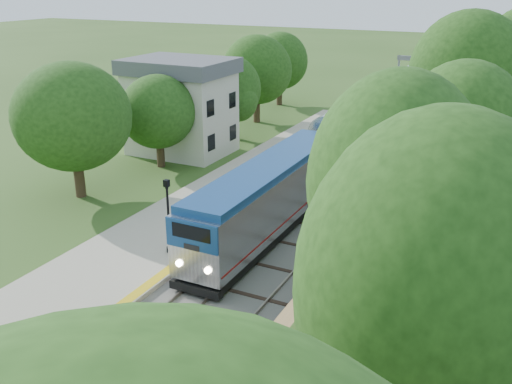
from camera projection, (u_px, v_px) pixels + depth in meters
The scene contains 10 objects.
trackbed at pixel (434, 104), 68.15m from camera, with size 9.50×170.00×0.28m.
platform at pixel (177, 227), 34.25m from camera, with size 6.40×68.00×0.38m, color #A69D86.
yellow_stripe at pixel (218, 233), 32.99m from camera, with size 0.55×68.00×0.01m, color gold.
embankment at pixel (512, 95), 64.00m from camera, with size 10.64×170.00×11.70m.
station_building at pixel (181, 106), 48.29m from camera, with size 8.60×6.60×8.00m.
signal_gantry at pixel (435, 70), 62.09m from camera, with size 8.40×0.38×6.20m.
trees_behind_platform at pixel (139, 128), 39.13m from camera, with size 7.82×53.32×7.21m.
train at pixel (427, 80), 72.23m from camera, with size 2.79×112.01×4.10m.
lamppost_far at pixel (169, 220), 30.06m from camera, with size 0.41×0.41×4.11m.
signal_farside at pixel (376, 187), 29.70m from camera, with size 0.35×0.28×6.35m.
Camera 1 is at (13.04, -9.91, 14.18)m, focal length 40.00 mm.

